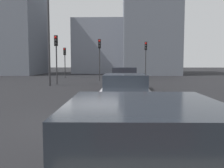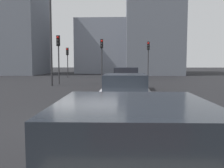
% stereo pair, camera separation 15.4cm
% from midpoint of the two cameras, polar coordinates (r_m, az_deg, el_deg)
% --- Properties ---
extents(ground_plane, '(160.00, 160.00, 0.20)m').
position_cam_midpoint_polar(ground_plane, '(8.52, -7.61, -8.91)').
color(ground_plane, black).
extents(car_maroon_left_lead, '(4.88, 2.20, 1.57)m').
position_cam_midpoint_polar(car_maroon_left_lead, '(17.79, 2.67, 1.21)').
color(car_maroon_left_lead, '#510F16').
rests_on(car_maroon_left_lead, ground_plane).
extents(car_white_left_second, '(4.63, 2.14, 1.47)m').
position_cam_midpoint_polar(car_white_left_second, '(10.17, 2.56, -1.92)').
color(car_white_left_second, silver).
rests_on(car_white_left_second, ground_plane).
extents(traffic_light_near_left, '(0.32, 0.30, 3.68)m').
position_cam_midpoint_polar(traffic_light_near_left, '(31.19, -10.89, 6.27)').
color(traffic_light_near_left, '#2D2D30').
rests_on(traffic_light_near_left, ground_plane).
extents(traffic_light_near_right, '(0.32, 0.30, 4.17)m').
position_cam_midpoint_polar(traffic_light_near_right, '(28.13, 7.56, 7.15)').
color(traffic_light_near_right, '#2D2D30').
rests_on(traffic_light_near_right, ground_plane).
extents(traffic_light_far_left, '(0.32, 0.30, 4.22)m').
position_cam_midpoint_polar(traffic_light_far_left, '(25.31, -3.05, 7.50)').
color(traffic_light_far_left, '#2D2D30').
rests_on(traffic_light_far_left, ground_plane).
extents(traffic_light_far_right, '(0.32, 0.28, 4.21)m').
position_cam_midpoint_polar(traffic_light_far_right, '(22.14, -12.83, 7.72)').
color(traffic_light_far_right, '#2D2D30').
rests_on(traffic_light_far_right, ground_plane).
extents(street_lamp_kerbside, '(0.56, 0.36, 8.93)m').
position_cam_midpoint_polar(street_lamp_kerbside, '(21.05, -14.50, 13.63)').
color(street_lamp_kerbside, '#2D2D30').
rests_on(street_lamp_kerbside, ground_plane).
extents(building_facade_left, '(13.84, 8.23, 13.59)m').
position_cam_midpoint_polar(building_facade_left, '(42.44, 8.21, 11.57)').
color(building_facade_left, slate).
rests_on(building_facade_left, ground_plane).
extents(building_facade_center, '(10.72, 9.37, 9.10)m').
position_cam_midpoint_polar(building_facade_center, '(46.16, -2.43, 8.29)').
color(building_facade_center, gray).
rests_on(building_facade_center, ground_plane).
extents(building_facade_right, '(9.49, 9.37, 15.61)m').
position_cam_midpoint_polar(building_facade_right, '(43.17, -22.52, 12.48)').
color(building_facade_right, slate).
rests_on(building_facade_right, ground_plane).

